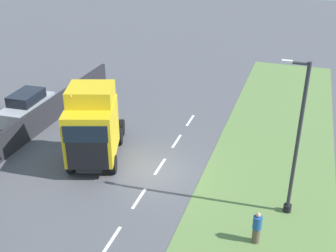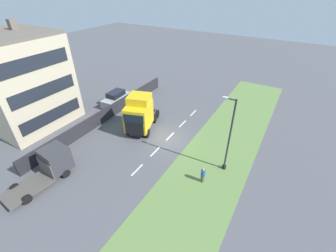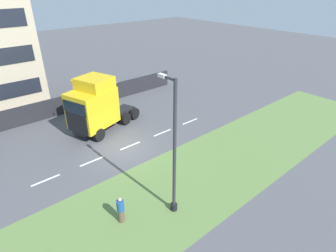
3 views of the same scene
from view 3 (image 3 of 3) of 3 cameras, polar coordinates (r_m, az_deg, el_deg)
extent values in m
plane|color=#515156|center=(21.39, -9.23, -4.63)|extent=(120.00, 120.00, 0.00)
cube|color=#607F42|center=(17.43, 1.61, -12.70)|extent=(7.00, 44.00, 0.01)
cube|color=white|center=(25.21, 4.49, 0.93)|extent=(0.16, 1.80, 0.00)
cube|color=white|center=(23.30, -1.12, -1.36)|extent=(0.16, 1.80, 0.00)
cube|color=white|center=(21.69, -7.67, -4.00)|extent=(0.16, 1.80, 0.00)
cube|color=white|center=(20.46, -15.19, -6.95)|extent=(0.16, 1.80, 0.00)
cube|color=white|center=(19.68, -23.58, -10.06)|extent=(0.16, 1.80, 0.00)
cube|color=#232328|center=(28.36, -19.13, 4.43)|extent=(0.25, 24.00, 1.70)
cube|color=black|center=(24.65, -12.32, 1.41)|extent=(3.30, 6.42, 0.24)
cube|color=gold|center=(23.11, -15.06, 3.59)|extent=(3.51, 4.09, 2.92)
cube|color=black|center=(22.33, -18.02, 0.46)|extent=(2.08, 0.74, 1.63)
cube|color=black|center=(21.80, -18.51, 3.46)|extent=(2.20, 0.78, 0.93)
cube|color=gold|center=(22.77, -14.73, 8.45)|extent=(3.01, 2.90, 0.90)
sphere|color=orange|center=(22.13, -19.03, 8.72)|extent=(0.14, 0.14, 0.14)
cylinder|color=black|center=(25.51, -10.23, 2.98)|extent=(1.77, 1.77, 0.12)
cylinder|color=black|center=(22.59, -13.82, -1.72)|extent=(0.63, 1.09, 1.04)
cylinder|color=black|center=(24.18, -17.85, -0.26)|extent=(0.63, 1.09, 1.04)
cylinder|color=black|center=(24.72, -8.56, 1.46)|extent=(0.63, 1.09, 1.04)
cylinder|color=black|center=(26.17, -12.57, 2.62)|extent=(0.63, 1.09, 1.04)
cylinder|color=black|center=(25.60, -6.80, 2.53)|extent=(0.63, 1.09, 1.04)
cylinder|color=black|center=(27.00, -10.78, 3.60)|extent=(0.63, 1.09, 1.04)
cube|color=#9EA3A8|center=(31.25, -14.34, 7.12)|extent=(2.11, 4.68, 1.05)
cube|color=black|center=(31.02, -14.34, 8.68)|extent=(1.73, 2.60, 0.70)
cylinder|color=black|center=(30.04, -15.81, 5.11)|extent=(0.23, 0.65, 0.64)
cylinder|color=black|center=(31.54, -17.39, 5.97)|extent=(0.23, 0.65, 0.64)
cylinder|color=black|center=(31.39, -11.06, 6.63)|extent=(0.23, 0.65, 0.64)
cylinder|color=black|center=(32.83, -12.79, 7.40)|extent=(0.23, 0.65, 0.64)
cylinder|color=black|center=(16.04, 1.20, -16.09)|extent=(0.38, 0.38, 0.40)
cylinder|color=#2D2D33|center=(13.82, 1.34, -5.34)|extent=(0.17, 0.17, 7.52)
cylinder|color=#2D2D33|center=(12.55, 0.14, 9.72)|extent=(0.90, 0.12, 0.12)
cube|color=silver|center=(12.88, -1.19, 10.18)|extent=(0.44, 0.20, 0.16)
cylinder|color=brown|center=(15.51, -9.46, -17.51)|extent=(0.34, 0.34, 0.77)
cylinder|color=#1E4C8C|center=(15.03, -9.67, -15.66)|extent=(0.39, 0.39, 0.61)
sphere|color=tan|center=(14.76, -9.79, -14.51)|extent=(0.21, 0.21, 0.21)
camera|label=1|loc=(13.17, -90.95, 6.92)|focal=45.00mm
camera|label=2|loc=(11.09, -109.60, 15.60)|focal=24.00mm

